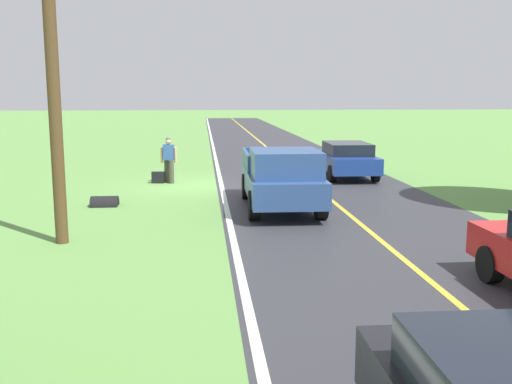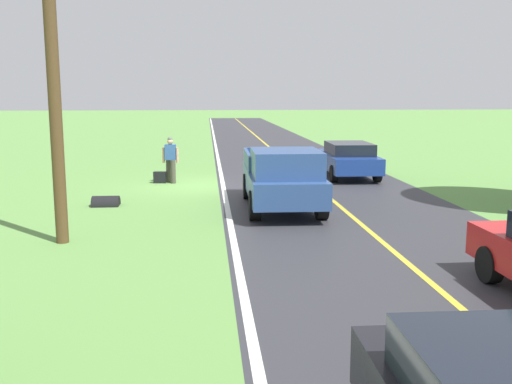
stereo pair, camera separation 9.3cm
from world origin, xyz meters
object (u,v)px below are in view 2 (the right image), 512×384
pickup_truck_passing (282,177)px  sedan_near_oncoming (348,159)px  hitchhiker_walking (171,157)px  suitcase_carried (160,177)px  utility_pole_roadside (52,47)px

pickup_truck_passing → sedan_near_oncoming: pickup_truck_passing is taller
hitchhiker_walking → sedan_near_oncoming: 7.12m
suitcase_carried → sedan_near_oncoming: size_ratio=0.10×
sedan_near_oncoming → utility_pole_roadside: (8.99, 9.78, 3.59)m
pickup_truck_passing → sedan_near_oncoming: size_ratio=1.22×
suitcase_carried → hitchhiker_walking: bearing=100.9°
hitchhiker_walking → suitcase_carried: 0.87m
suitcase_carried → utility_pole_roadside: (1.51, 8.83, 4.12)m
pickup_truck_passing → utility_pole_roadside: (5.48, 3.39, 3.38)m
hitchhiker_walking → pickup_truck_passing: size_ratio=0.32×
suitcase_carried → pickup_truck_passing: bearing=41.4°
sedan_near_oncoming → suitcase_carried: bearing=7.2°
hitchhiker_walking → utility_pole_roadside: (1.94, 8.87, 3.36)m
sedan_near_oncoming → utility_pole_roadside: utility_pole_roadside is taller
suitcase_carried → utility_pole_roadside: bearing=-4.4°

